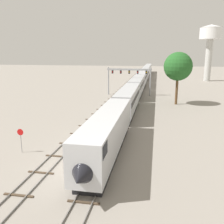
# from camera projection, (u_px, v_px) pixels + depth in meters

# --- Properties ---
(ground_plane) EXTENTS (400.00, 400.00, 0.00)m
(ground_plane) POSITION_uv_depth(u_px,v_px,m) (82.00, 167.00, 25.34)
(ground_plane) COLOR gray
(track_main) EXTENTS (2.60, 200.00, 0.16)m
(track_main) POSITION_uv_depth(u_px,v_px,m) (141.00, 88.00, 82.39)
(track_main) COLOR slate
(track_main) RESTS_ON ground
(track_near) EXTENTS (2.60, 160.00, 0.16)m
(track_near) POSITION_uv_depth(u_px,v_px,m) (114.00, 98.00, 64.21)
(track_near) COLOR slate
(track_near) RESTS_ON ground
(passenger_train) EXTENTS (3.04, 142.44, 4.80)m
(passenger_train) POSITION_uv_depth(u_px,v_px,m) (142.00, 79.00, 86.52)
(passenger_train) COLOR silver
(passenger_train) RESTS_ON ground
(signal_gantry) EXTENTS (12.10, 0.49, 7.59)m
(signal_gantry) POSITION_uv_depth(u_px,v_px,m) (129.00, 75.00, 67.17)
(signal_gantry) COLOR #999BA0
(signal_gantry) RESTS_ON ground
(water_tower) EXTENTS (8.72, 8.72, 22.30)m
(water_tower) POSITION_uv_depth(u_px,v_px,m) (210.00, 38.00, 98.85)
(water_tower) COLOR beige
(water_tower) RESTS_ON ground
(stop_sign) EXTENTS (0.76, 0.08, 2.88)m
(stop_sign) POSITION_uv_depth(u_px,v_px,m) (21.00, 137.00, 28.59)
(stop_sign) COLOR gray
(stop_sign) RESTS_ON ground
(trackside_tree_left) EXTENTS (6.24, 6.24, 11.60)m
(trackside_tree_left) POSITION_uv_depth(u_px,v_px,m) (178.00, 67.00, 54.21)
(trackside_tree_left) COLOR brown
(trackside_tree_left) RESTS_ON ground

